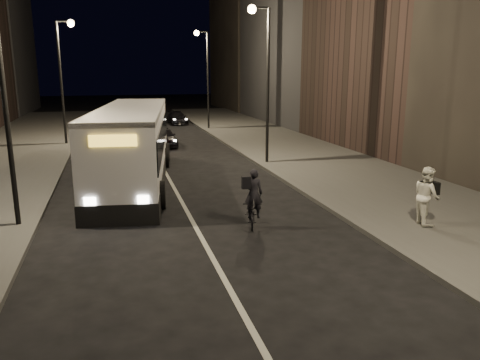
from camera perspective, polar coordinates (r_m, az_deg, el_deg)
ground at (r=13.16m, az=-3.44°, el=-9.34°), size 180.00×180.00×0.00m
sidewalk_right at (r=28.56m, az=7.55°, el=3.10°), size 7.00×70.00×0.16m
building_row_right at (r=43.85m, az=10.41°, el=20.17°), size 8.00×61.00×21.00m
streetlight_right_mid at (r=25.14m, az=2.85°, el=13.93°), size 1.20×0.44×8.12m
streetlight_right_far at (r=40.66m, az=-4.34°, el=13.64°), size 1.20×0.44×8.12m
streetlight_left_near at (r=16.17m, az=-26.27°, el=13.03°), size 1.20×0.44×8.12m
streetlight_left_far at (r=34.04m, az=-20.66°, el=12.94°), size 1.20×0.44×8.12m
city_bus at (r=21.82m, az=-12.92°, el=4.54°), size 4.38×13.00×3.44m
cyclist_on_bicycle at (r=15.42m, az=1.49°, el=-3.31°), size 0.99×1.81×1.97m
pedestrian_woman at (r=16.24m, az=21.79°, el=-1.77°), size 0.87×1.04×1.90m
car_near at (r=32.28m, az=-9.37°, el=5.23°), size 1.76×3.91×1.30m
car_mid at (r=37.79m, az=-13.23°, el=6.40°), size 1.66×4.76×1.57m
car_far at (r=45.77m, az=-7.64°, el=7.50°), size 1.75×3.98×1.14m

